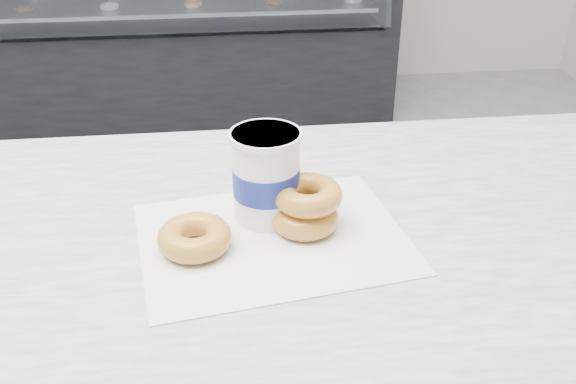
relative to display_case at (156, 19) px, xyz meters
name	(u,v)px	position (x,y,z in m)	size (l,w,h in m)	color
display_case	(156,19)	(0.00, 0.00, 0.00)	(2.40, 0.74, 1.25)	black
wax_paper	(273,238)	(0.36, -2.69, 0.41)	(0.34, 0.26, 0.00)	silver
donut_single	(195,237)	(0.26, -2.71, 0.43)	(0.09, 0.09, 0.03)	#C97E37
donut_stack	(306,206)	(0.41, -2.67, 0.44)	(0.10, 0.10, 0.06)	#C97E37
coffee_cup	(266,176)	(0.36, -2.64, 0.47)	(0.10, 0.10, 0.13)	white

